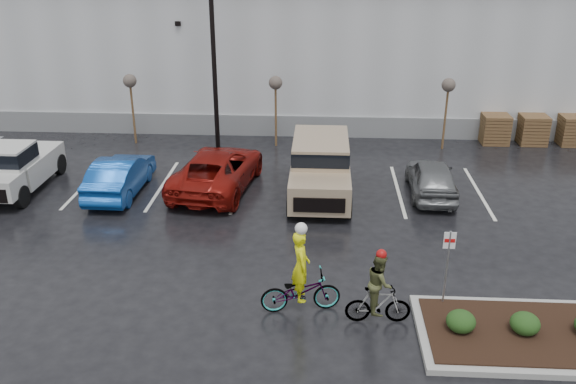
# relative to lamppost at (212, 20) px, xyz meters

# --- Properties ---
(ground) EXTENTS (120.00, 120.00, 0.00)m
(ground) POSITION_rel_lamppost_xyz_m (4.00, -12.00, -5.69)
(ground) COLOR black
(ground) RESTS_ON ground
(warehouse) EXTENTS (60.50, 15.50, 7.20)m
(warehouse) POSITION_rel_lamppost_xyz_m (4.00, 9.99, -2.04)
(warehouse) COLOR silver
(warehouse) RESTS_ON ground
(wooded_ridge) EXTENTS (80.00, 25.00, 6.00)m
(wooded_ridge) POSITION_rel_lamppost_xyz_m (4.00, 33.00, -2.69)
(wooded_ridge) COLOR #1F3817
(wooded_ridge) RESTS_ON ground
(lamppost) EXTENTS (0.50, 1.00, 9.22)m
(lamppost) POSITION_rel_lamppost_xyz_m (0.00, 0.00, 0.00)
(lamppost) COLOR black
(lamppost) RESTS_ON ground
(sapling_west) EXTENTS (0.60, 0.60, 3.20)m
(sapling_west) POSITION_rel_lamppost_xyz_m (-4.00, 1.00, -2.96)
(sapling_west) COLOR #4F301F
(sapling_west) RESTS_ON ground
(sapling_mid) EXTENTS (0.60, 0.60, 3.20)m
(sapling_mid) POSITION_rel_lamppost_xyz_m (2.50, 1.00, -2.96)
(sapling_mid) COLOR #4F301F
(sapling_mid) RESTS_ON ground
(sapling_east) EXTENTS (0.60, 0.60, 3.20)m
(sapling_east) POSITION_rel_lamppost_xyz_m (10.00, 1.00, -2.96)
(sapling_east) COLOR #4F301F
(sapling_east) RESTS_ON ground
(pallet_stack_a) EXTENTS (1.20, 1.20, 1.35)m
(pallet_stack_a) POSITION_rel_lamppost_xyz_m (12.50, 2.00, -5.01)
(pallet_stack_a) COLOR #4F301F
(pallet_stack_a) RESTS_ON ground
(pallet_stack_b) EXTENTS (1.20, 1.20, 1.35)m
(pallet_stack_b) POSITION_rel_lamppost_xyz_m (14.20, 2.00, -5.01)
(pallet_stack_b) COLOR #4F301F
(pallet_stack_b) RESTS_ON ground
(pallet_stack_c) EXTENTS (1.20, 1.20, 1.35)m
(pallet_stack_c) POSITION_rel_lamppost_xyz_m (16.00, 2.00, -5.01)
(pallet_stack_c) COLOR #4F301F
(pallet_stack_c) RESTS_ON ground
(shrub_a) EXTENTS (0.70, 0.70, 0.52)m
(shrub_a) POSITION_rel_lamppost_xyz_m (8.00, -13.00, -5.27)
(shrub_a) COLOR #193713
(shrub_a) RESTS_ON curb_island
(shrub_b) EXTENTS (0.70, 0.70, 0.52)m
(shrub_b) POSITION_rel_lamppost_xyz_m (9.50, -13.00, -5.27)
(shrub_b) COLOR #193713
(shrub_b) RESTS_ON curb_island
(fire_lane_sign) EXTENTS (0.30, 0.05, 2.20)m
(fire_lane_sign) POSITION_rel_lamppost_xyz_m (7.80, -11.80, -4.28)
(fire_lane_sign) COLOR gray
(fire_lane_sign) RESTS_ON ground
(pickup_white) EXTENTS (2.10, 5.20, 1.96)m
(pickup_white) POSITION_rel_lamppost_xyz_m (-6.83, -4.51, -4.71)
(pickup_white) COLOR beige
(pickup_white) RESTS_ON ground
(car_blue) EXTENTS (1.55, 4.30, 1.41)m
(car_blue) POSITION_rel_lamppost_xyz_m (-2.82, -4.84, -4.98)
(car_blue) COLOR #0E429A
(car_blue) RESTS_ON ground
(car_red) EXTENTS (3.24, 5.78, 1.53)m
(car_red) POSITION_rel_lamppost_xyz_m (0.70, -4.18, -4.92)
(car_red) COLOR maroon
(car_red) RESTS_ON ground
(suv_tan) EXTENTS (2.20, 5.10, 2.06)m
(suv_tan) POSITION_rel_lamppost_xyz_m (4.55, -4.68, -4.66)
(suv_tan) COLOR tan
(suv_tan) RESTS_ON ground
(car_grey) EXTENTS (1.68, 4.00, 1.35)m
(car_grey) POSITION_rel_lamppost_xyz_m (8.65, -4.30, -5.01)
(car_grey) COLOR slate
(car_grey) RESTS_ON ground
(cyclist_hivis) EXTENTS (2.14, 1.07, 2.48)m
(cyclist_hivis) POSITION_rel_lamppost_xyz_m (4.14, -12.12, -4.92)
(cyclist_hivis) COLOR #3F3F44
(cyclist_hivis) RESTS_ON ground
(cyclist_olive) EXTENTS (1.58, 0.76, 2.03)m
(cyclist_olive) POSITION_rel_lamppost_xyz_m (6.07, -12.53, -4.93)
(cyclist_olive) COLOR #3F3F44
(cyclist_olive) RESTS_ON ground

